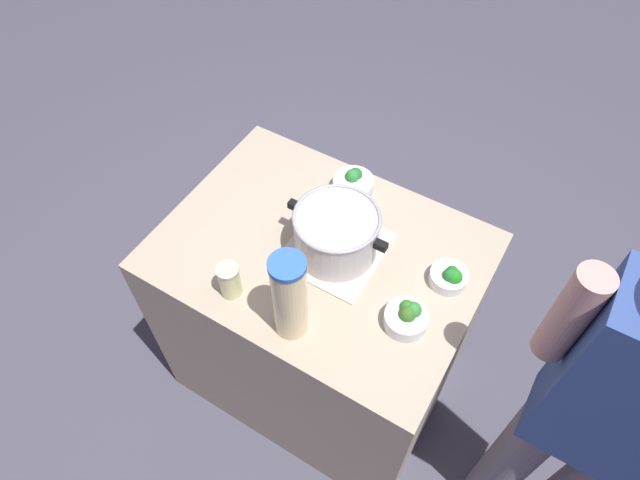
{
  "coord_description": "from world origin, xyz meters",
  "views": [
    {
      "loc": [
        0.53,
        -0.88,
        2.31
      ],
      "look_at": [
        0.0,
        0.0,
        0.94
      ],
      "focal_mm": 31.41,
      "sensor_mm": 36.0,
      "label": 1
    }
  ],
  "objects": [
    {
      "name": "broccoli_bowl_back",
      "position": [
        0.34,
        -0.09,
        0.92
      ],
      "size": [
        0.13,
        0.13,
        0.08
      ],
      "color": "silver",
      "rests_on": "counter_slab"
    },
    {
      "name": "ground_plane",
      "position": [
        0.0,
        0.0,
        0.0
      ],
      "size": [
        8.0,
        8.0,
        0.0
      ],
      "primitive_type": "plane",
      "color": "#484655"
    },
    {
      "name": "mason_jar",
      "position": [
        -0.14,
        -0.27,
        0.95
      ],
      "size": [
        0.07,
        0.07,
        0.12
      ],
      "color": "beige",
      "rests_on": "counter_slab"
    },
    {
      "name": "broccoli_bowl_center",
      "position": [
        -0.03,
        0.27,
        0.93
      ],
      "size": [
        0.14,
        0.14,
        0.09
      ],
      "color": "silver",
      "rests_on": "counter_slab"
    },
    {
      "name": "dish_cloth",
      "position": [
        0.04,
        0.02,
        0.9
      ],
      "size": [
        0.28,
        0.3,
        0.01
      ],
      "primitive_type": "cube",
      "color": "beige",
      "rests_on": "counter_slab"
    },
    {
      "name": "broccoli_bowl_front",
      "position": [
        0.39,
        0.09,
        0.92
      ],
      "size": [
        0.11,
        0.11,
        0.07
      ],
      "color": "silver",
      "rests_on": "counter_slab"
    },
    {
      "name": "counter_slab",
      "position": [
        0.0,
        0.0,
        0.45
      ],
      "size": [
        1.0,
        0.74,
        0.89
      ],
      "primitive_type": "cube",
      "color": "tan",
      "rests_on": "ground_plane"
    },
    {
      "name": "cooking_pot",
      "position": [
        0.04,
        0.02,
        0.98
      ],
      "size": [
        0.33,
        0.26,
        0.16
      ],
      "color": "#B7B7BC",
      "rests_on": "dish_cloth"
    },
    {
      "name": "person_cook",
      "position": [
        0.89,
        -0.11,
        0.89
      ],
      "size": [
        0.5,
        0.2,
        1.61
      ],
      "color": "slate",
      "rests_on": "ground_plane"
    },
    {
      "name": "lemonade_pitcher",
      "position": [
        0.07,
        -0.27,
        1.05
      ],
      "size": [
        0.1,
        0.1,
        0.31
      ],
      "color": "beige",
      "rests_on": "counter_slab"
    }
  ]
}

